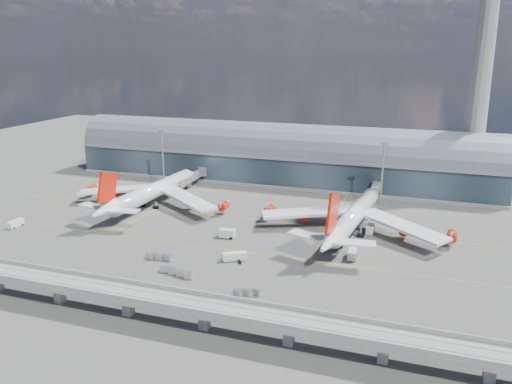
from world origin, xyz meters
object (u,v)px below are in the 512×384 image
(floodlight_mast_right, at_px, (382,172))
(cargo_train_1, at_px, (176,272))
(airliner_right, at_px, (353,217))
(service_truck_4, at_px, (370,229))
(cargo_train_0, at_px, (159,257))
(service_truck_1, at_px, (227,233))
(service_truck_2, at_px, (235,256))
(floodlight_mast_left, at_px, (163,156))
(cargo_train_2, at_px, (248,292))
(airliner_left, at_px, (151,192))
(service_truck_0, at_px, (16,224))
(control_tower, at_px, (481,74))
(service_truck_5, at_px, (185,183))
(service_truck_3, at_px, (352,254))

(floodlight_mast_right, relative_size, cargo_train_1, 2.31)
(airliner_right, distance_m, service_truck_4, 7.43)
(cargo_train_0, bearing_deg, airliner_right, -43.11)
(service_truck_1, bearing_deg, service_truck_2, -157.25)
(cargo_train_1, bearing_deg, airliner_right, -53.27)
(floodlight_mast_left, distance_m, cargo_train_2, 118.61)
(airliner_left, bearing_deg, cargo_train_1, -49.92)
(service_truck_0, relative_size, service_truck_2, 0.85)
(control_tower, height_order, service_truck_5, control_tower)
(airliner_right, relative_size, service_truck_5, 10.63)
(service_truck_5, xyz_separation_m, cargo_train_0, (29.46, -77.59, -0.55))
(airliner_left, height_order, service_truck_5, airliner_left)
(cargo_train_1, bearing_deg, floodlight_mast_left, 18.06)
(service_truck_1, xyz_separation_m, service_truck_2, (9.10, -16.83, -0.19))
(cargo_train_0, distance_m, cargo_train_1, 12.67)
(cargo_train_1, relative_size, cargo_train_2, 1.43)
(control_tower, bearing_deg, service_truck_4, -118.91)
(cargo_train_0, bearing_deg, cargo_train_1, -120.38)
(control_tower, distance_m, airliner_right, 89.96)
(service_truck_3, xyz_separation_m, cargo_train_1, (-45.66, -27.60, -0.48))
(cargo_train_0, bearing_deg, floodlight_mast_left, 36.27)
(airliner_left, distance_m, service_truck_2, 64.57)
(airliner_right, distance_m, service_truck_1, 43.79)
(control_tower, xyz_separation_m, floodlight_mast_left, (-135.00, -28.00, -38.00))
(airliner_right, xyz_separation_m, service_truck_3, (2.88, -21.76, -4.38))
(service_truck_1, height_order, service_truck_5, service_truck_1)
(airliner_left, bearing_deg, floodlight_mast_right, 24.82)
(airliner_left, xyz_separation_m, airliner_right, (81.69, -4.65, -0.28))
(service_truck_4, bearing_deg, airliner_right, -164.46)
(airliner_right, relative_size, service_truck_3, 12.06)
(service_truck_2, bearing_deg, service_truck_5, 6.00)
(floodlight_mast_right, xyz_separation_m, airliner_left, (-87.90, -32.89, -7.53))
(floodlight_mast_left, bearing_deg, cargo_train_0, -62.44)
(service_truck_2, distance_m, cargo_train_2, 22.40)
(floodlight_mast_right, bearing_deg, service_truck_1, -129.71)
(service_truck_5, distance_m, cargo_train_0, 82.99)
(floodlight_mast_left, bearing_deg, airliner_left, -69.80)
(airliner_right, bearing_deg, service_truck_1, -149.31)
(floodlight_mast_left, height_order, cargo_train_0, floodlight_mast_left)
(floodlight_mast_right, height_order, cargo_train_0, floodlight_mast_right)
(airliner_right, bearing_deg, cargo_train_2, -103.34)
(airliner_left, relative_size, service_truck_5, 10.54)
(cargo_train_1, bearing_deg, service_truck_5, 12.31)
(service_truck_0, relative_size, service_truck_3, 1.08)
(floodlight_mast_left, distance_m, service_truck_0, 74.10)
(service_truck_1, bearing_deg, service_truck_4, -72.59)
(airliner_left, bearing_deg, airliner_right, 1.05)
(service_truck_3, bearing_deg, service_truck_5, 144.53)
(service_truck_2, xyz_separation_m, service_truck_4, (36.57, 36.26, 0.21))
(cargo_train_2, bearing_deg, control_tower, -5.01)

